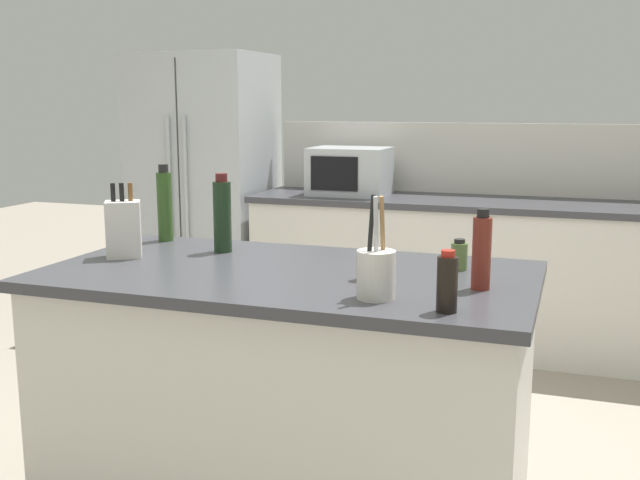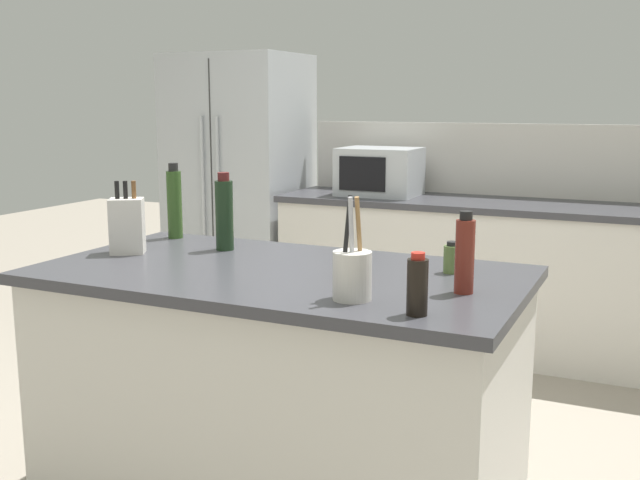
# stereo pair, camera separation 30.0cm
# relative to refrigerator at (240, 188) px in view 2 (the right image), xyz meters

# --- Properties ---
(back_counter_run) EXTENTS (2.67, 0.66, 0.94)m
(back_counter_run) POSITION_rel_refrigerator_xyz_m (1.81, -0.05, -0.46)
(back_counter_run) COLOR beige
(back_counter_run) RESTS_ON ground_plane
(wall_backsplash) EXTENTS (2.63, 0.03, 0.46)m
(wall_backsplash) POSITION_rel_refrigerator_xyz_m (1.81, 0.27, 0.24)
(wall_backsplash) COLOR beige
(wall_backsplash) RESTS_ON back_counter_run
(kitchen_island) EXTENTS (1.75, 0.95, 0.94)m
(kitchen_island) POSITION_rel_refrigerator_xyz_m (1.51, -2.25, -0.46)
(kitchen_island) COLOR beige
(kitchen_island) RESTS_ON ground_plane
(refrigerator) EXTENTS (0.88, 0.75, 1.86)m
(refrigerator) POSITION_rel_refrigerator_xyz_m (0.00, 0.00, 0.00)
(refrigerator) COLOR #ADB2B7
(refrigerator) RESTS_ON ground_plane
(microwave) EXTENTS (0.50, 0.39, 0.30)m
(microwave) POSITION_rel_refrigerator_xyz_m (1.08, -0.05, 0.16)
(microwave) COLOR #ADB2B7
(microwave) RESTS_ON back_counter_run
(knife_block) EXTENTS (0.16, 0.15, 0.29)m
(knife_block) POSITION_rel_refrigerator_xyz_m (0.83, -2.24, 0.12)
(knife_block) COLOR beige
(knife_block) RESTS_ON kitchen_island
(utensil_crock) EXTENTS (0.12, 0.12, 0.32)m
(utensil_crock) POSITION_rel_refrigerator_xyz_m (1.91, -2.52, 0.09)
(utensil_crock) COLOR beige
(utensil_crock) RESTS_ON kitchen_island
(spice_jar_oregano) EXTENTS (0.06, 0.06, 0.11)m
(spice_jar_oregano) POSITION_rel_refrigerator_xyz_m (2.09, -2.04, 0.06)
(spice_jar_oregano) COLOR #567038
(spice_jar_oregano) RESTS_ON kitchen_island
(soy_sauce_bottle) EXTENTS (0.06, 0.06, 0.18)m
(soy_sauce_bottle) POSITION_rel_refrigerator_xyz_m (2.14, -2.60, 0.10)
(soy_sauce_bottle) COLOR black
(soy_sauce_bottle) RESTS_ON kitchen_island
(olive_oil_bottle) EXTENTS (0.07, 0.07, 0.33)m
(olive_oil_bottle) POSITION_rel_refrigerator_xyz_m (0.80, -1.88, 0.17)
(olive_oil_bottle) COLOR #2D4C1E
(olive_oil_bottle) RESTS_ON kitchen_island
(spice_jar_paprika) EXTENTS (0.05, 0.05, 0.10)m
(spice_jar_paprika) POSITION_rel_refrigerator_xyz_m (1.81, -2.30, 0.06)
(spice_jar_paprika) COLOR #B73D1E
(spice_jar_paprika) RESTS_ON kitchen_island
(vinegar_bottle) EXTENTS (0.06, 0.06, 0.26)m
(vinegar_bottle) POSITION_rel_refrigerator_xyz_m (2.20, -2.30, 0.13)
(vinegar_bottle) COLOR maroon
(vinegar_bottle) RESTS_ON kitchen_island
(wine_bottle) EXTENTS (0.07, 0.07, 0.32)m
(wine_bottle) POSITION_rel_refrigerator_xyz_m (1.14, -2.02, 0.16)
(wine_bottle) COLOR black
(wine_bottle) RESTS_ON kitchen_island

